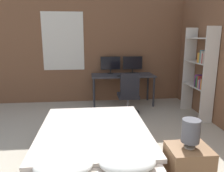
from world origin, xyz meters
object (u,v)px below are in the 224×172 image
Objects in this scene: bed at (94,150)px; monitor_right at (133,64)px; office_chair at (128,98)px; monitor_left at (110,64)px; computer_mouse at (135,75)px; desk at (123,78)px; keyboard at (124,76)px; bedside_lamp at (191,131)px; bookshelf at (201,70)px.

bed is 3.96× the size of monitor_right.
bed is 2.15m from office_chair.
monitor_left is 0.58m from monitor_right.
computer_mouse is at bearing -39.52° from monitor_left.
monitor_right is at bearing 38.34° from desk.
keyboard is at bearing -90.00° from desk.
bedside_lamp is 4.33× the size of computer_mouse.
keyboard is (0.29, -0.45, -0.24)m from monitor_left.
computer_mouse is (0.26, 0.00, 0.01)m from keyboard.
bookshelf is at bearing -35.70° from computer_mouse.
office_chair is at bearing -114.68° from computer_mouse.
bedside_lamp reaches higher than keyboard.
office_chair is (-0.25, -0.54, -0.41)m from computer_mouse.
computer_mouse is at bearing -93.54° from monitor_right.
monitor_right reaches higher than bed.
keyboard is at bearing 72.69° from bed.
computer_mouse is (0.09, 3.16, 0.01)m from bedside_lamp.
bedside_lamp is 3.39m from desk.
monitor_left and monitor_right have the same top height.
desk is 0.50m from monitor_left.
computer_mouse reaches higher than bed.
computer_mouse is (0.55, -0.45, -0.23)m from monitor_left.
monitor_right is at bearing 131.69° from bookshelf.
keyboard is 0.67m from office_chair.
monitor_right is 0.53× the size of office_chair.
office_chair is at bearing 167.45° from bookshelf.
bedside_lamp is 2.66m from office_chair.
monitor_right is at bearing 88.19° from bedside_lamp.
bedside_lamp is 2.65m from bookshelf.
bookshelf is at bearing 36.49° from bed.
desk is at bearing 74.03° from bed.
bookshelf is at bearing -12.55° from office_chair.
bedside_lamp is 0.19× the size of desk.
bed is 2.79m from computer_mouse.
monitor_left is (-0.46, 3.62, 0.24)m from bedside_lamp.
monitor_right is 1.49× the size of keyboard.
bed is 1.29× the size of desk.
bedside_lamp is at bearing -119.23° from bookshelf.
desk is 0.36m from computer_mouse.
monitor_right is 1.76m from bookshelf.
computer_mouse is (-0.03, -0.45, -0.23)m from monitor_right.
desk is 0.82m from office_chair.
bedside_lamp is 3.65m from monitor_left.
bookshelf is (1.75, -1.32, 0.02)m from monitor_left.
desk is 1.64× the size of office_chair.
keyboard is (0.00, -0.23, 0.10)m from desk.
computer_mouse is at bearing 144.30° from bookshelf.
office_chair is 0.50× the size of bookshelf.
computer_mouse is (1.05, 2.53, 0.52)m from bed.
keyboard reaches higher than bed.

